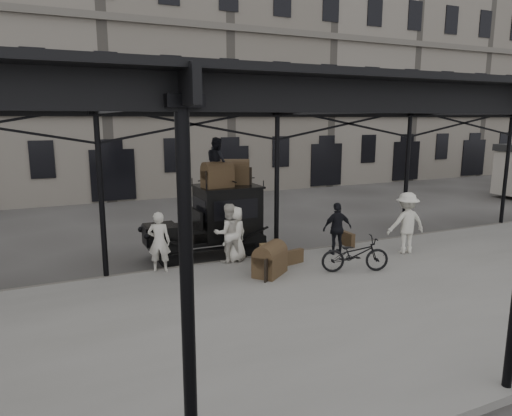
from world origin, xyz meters
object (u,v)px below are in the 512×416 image
Objects in this scene: taxi at (218,217)px; steamer_trunk_platform at (270,261)px; porter_left at (159,242)px; bicycle at (355,254)px; porter_official at (337,228)px; steamer_trunk_roof_near at (217,177)px.

taxi reaches higher than steamer_trunk_platform.
steamer_trunk_platform is at bearing 171.79° from porter_left.
porter_left is 0.90× the size of bicycle.
steamer_trunk_roof_near is (-3.23, 1.62, 1.56)m from porter_official.
bicycle is (2.65, -3.44, -0.57)m from taxi.
taxi is 4.38m from bicycle.
porter_official is at bearing -30.75° from taxi.
steamer_trunk_platform is at bearing -80.51° from taxi.
porter_left is 5.30m from porter_official.
steamer_trunk_roof_near is at bearing -108.07° from taxi.
bicycle reaches higher than steamer_trunk_platform.
steamer_trunk_platform is at bearing 25.20° from porter_official.
porter_official is 2.85m from steamer_trunk_platform.
steamer_trunk_platform is (-2.69, -0.85, -0.43)m from porter_official.
taxi is at bearing 56.79° from bicycle.
porter_official reaches higher than steamer_trunk_platform.
bicycle is 4.60m from steamer_trunk_roof_near.
taxi is 2.46m from porter_left.
porter_left is at bearing 111.40° from steamer_trunk_platform.
steamer_trunk_roof_near is (2.04, 0.99, 1.53)m from porter_left.
steamer_trunk_platform is (0.54, -2.48, -1.99)m from steamer_trunk_roof_near.
porter_left is 1.86× the size of steamer_trunk_roof_near.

